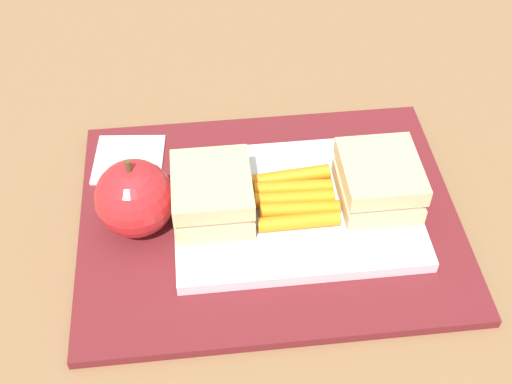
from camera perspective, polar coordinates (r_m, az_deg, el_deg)
ground_plane at (r=0.65m, az=1.09°, el=-2.42°), size 2.40×2.40×0.00m
lunchbag_mat at (r=0.65m, az=1.10°, el=-2.13°), size 0.36×0.28×0.01m
food_tray at (r=0.64m, az=3.33°, el=-1.31°), size 0.23×0.17×0.01m
sandwich_half_left at (r=0.64m, az=10.39°, el=0.95°), size 0.07×0.08×0.04m
sandwich_half_right at (r=0.62m, az=-3.75°, el=-0.17°), size 0.07×0.08×0.04m
carrot_sticks_bundle at (r=0.63m, az=3.35°, el=-0.52°), size 0.08×0.07×0.02m
apple at (r=0.62m, az=-10.26°, el=-0.28°), size 0.07×0.07×0.08m
paper_napkin at (r=0.70m, az=-10.75°, el=2.74°), size 0.08×0.08×0.00m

